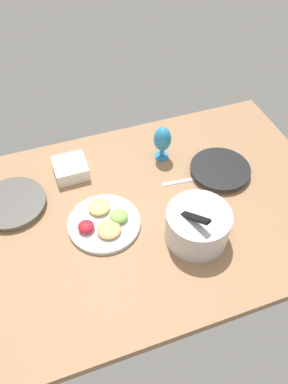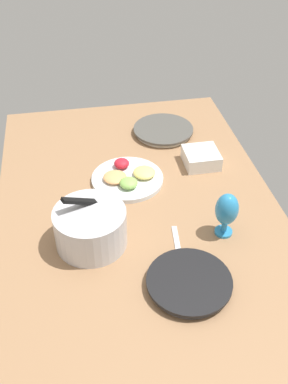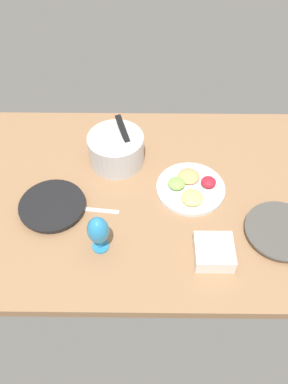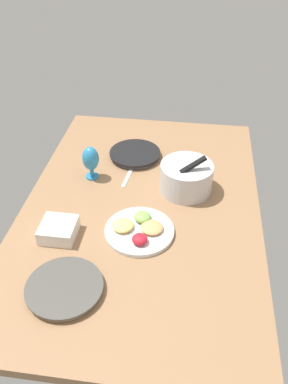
# 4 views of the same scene
# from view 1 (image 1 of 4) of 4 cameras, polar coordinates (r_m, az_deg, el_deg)

# --- Properties ---
(ground_plane) EXTENTS (1.60, 1.04, 0.04)m
(ground_plane) POSITION_cam_1_polar(r_m,az_deg,el_deg) (1.58, -0.13, -3.18)
(ground_plane) COLOR #99704C
(dinner_plate_left) EXTENTS (0.26, 0.26, 0.03)m
(dinner_plate_left) POSITION_cam_1_polar(r_m,az_deg,el_deg) (1.72, 11.20, 3.21)
(dinner_plate_left) COLOR #4C4C51
(dinner_plate_left) RESTS_ON ground_plane
(dinner_plate_right) EXTENTS (0.27, 0.27, 0.03)m
(dinner_plate_right) POSITION_cam_1_polar(r_m,az_deg,el_deg) (1.65, -18.93, -1.64)
(dinner_plate_right) COLOR silver
(dinner_plate_right) RESTS_ON ground_plane
(mixing_bowl) EXTENTS (0.24, 0.24, 0.20)m
(mixing_bowl) POSITION_cam_1_polar(r_m,az_deg,el_deg) (1.44, 7.95, -4.82)
(mixing_bowl) COLOR silver
(mixing_bowl) RESTS_ON ground_plane
(fruit_platter) EXTENTS (0.28, 0.28, 0.05)m
(fruit_platter) POSITION_cam_1_polar(r_m,az_deg,el_deg) (1.51, -5.93, -4.41)
(fruit_platter) COLOR silver
(fruit_platter) RESTS_ON ground_plane
(hurricane_glass_blue) EXTENTS (0.08, 0.08, 0.17)m
(hurricane_glass_blue) POSITION_cam_1_polar(r_m,az_deg,el_deg) (1.71, 2.75, 7.67)
(hurricane_glass_blue) COLOR #2B87C1
(hurricane_glass_blue) RESTS_ON ground_plane
(square_bowl_white) EXTENTS (0.14, 0.14, 0.06)m
(square_bowl_white) POSITION_cam_1_polar(r_m,az_deg,el_deg) (1.71, -10.83, 3.54)
(square_bowl_white) COLOR white
(square_bowl_white) RESTS_ON ground_plane
(fork_by_left_plate) EXTENTS (0.18, 0.04, 0.01)m
(fork_by_left_plate) POSITION_cam_1_polar(r_m,az_deg,el_deg) (1.67, 5.71, 1.67)
(fork_by_left_plate) COLOR silver
(fork_by_left_plate) RESTS_ON ground_plane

